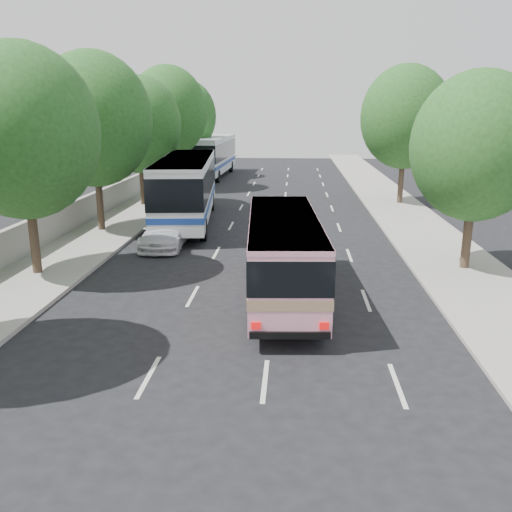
# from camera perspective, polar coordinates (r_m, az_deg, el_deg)

# --- Properties ---
(ground) EXTENTS (120.00, 120.00, 0.00)m
(ground) POSITION_cam_1_polar(r_m,az_deg,el_deg) (15.47, -2.40, -9.35)
(ground) COLOR black
(ground) RESTS_ON ground
(sidewalk_left) EXTENTS (4.00, 90.00, 0.15)m
(sidewalk_left) POSITION_cam_1_polar(r_m,az_deg,el_deg) (36.02, -12.43, 4.72)
(sidewalk_left) COLOR #9E998E
(sidewalk_left) RESTS_ON ground
(sidewalk_right) EXTENTS (4.00, 90.00, 0.12)m
(sidewalk_right) POSITION_cam_1_polar(r_m,az_deg,el_deg) (35.25, 15.23, 4.29)
(sidewalk_right) COLOR #9E998E
(sidewalk_right) RESTS_ON ground
(low_wall) EXTENTS (0.30, 90.00, 1.50)m
(low_wall) POSITION_cam_1_polar(r_m,az_deg,el_deg) (36.43, -15.24, 5.97)
(low_wall) COLOR #9E998E
(low_wall) RESTS_ON sidewalk_left
(tree_left_b) EXTENTS (5.70, 5.70, 8.88)m
(tree_left_b) POSITION_cam_1_polar(r_m,az_deg,el_deg) (22.31, -23.33, 12.45)
(tree_left_b) COLOR #38281E
(tree_left_b) RESTS_ON ground
(tree_left_c) EXTENTS (6.00, 6.00, 9.35)m
(tree_left_c) POSITION_cam_1_polar(r_m,az_deg,el_deg) (29.74, -16.66, 14.03)
(tree_left_c) COLOR #38281E
(tree_left_c) RESTS_ON ground
(tree_left_d) EXTENTS (5.52, 5.52, 8.60)m
(tree_left_d) POSITION_cam_1_polar(r_m,az_deg,el_deg) (37.33, -12.12, 13.69)
(tree_left_d) COLOR #38281E
(tree_left_d) RESTS_ON ground
(tree_left_e) EXTENTS (6.30, 6.30, 9.82)m
(tree_left_e) POSITION_cam_1_polar(r_m,az_deg,el_deg) (45.05, -9.21, 15.05)
(tree_left_e) COLOR #38281E
(tree_left_e) RESTS_ON ground
(tree_left_f) EXTENTS (5.88, 5.88, 9.16)m
(tree_left_f) POSITION_cam_1_polar(r_m,az_deg,el_deg) (52.92, -7.41, 14.66)
(tree_left_f) COLOR #38281E
(tree_left_f) RESTS_ON ground
(tree_right_near) EXTENTS (5.10, 5.10, 7.95)m
(tree_right_near) POSITION_cam_1_polar(r_m,az_deg,el_deg) (23.09, 22.49, 11.06)
(tree_right_near) COLOR #38281E
(tree_right_near) RESTS_ON ground
(tree_right_far) EXTENTS (6.00, 6.00, 9.35)m
(tree_right_far) POSITION_cam_1_polar(r_m,az_deg,el_deg) (38.65, 15.61, 14.25)
(tree_right_far) COLOR #38281E
(tree_right_far) RESTS_ON ground
(pink_bus) EXTENTS (2.88, 9.22, 2.90)m
(pink_bus) POSITION_cam_1_polar(r_m,az_deg,el_deg) (18.56, 2.89, 0.78)
(pink_bus) COLOR pink
(pink_bus) RESTS_ON ground
(pink_taxi) EXTENTS (2.06, 4.33, 1.43)m
(pink_taxi) POSITION_cam_1_polar(r_m,az_deg,el_deg) (19.93, 2.05, -1.45)
(pink_taxi) COLOR #E2136F
(pink_taxi) RESTS_ON ground
(white_pickup) EXTENTS (2.03, 4.80, 1.38)m
(white_pickup) POSITION_cam_1_polar(r_m,az_deg,el_deg) (26.50, -9.46, 2.52)
(white_pickup) COLOR silver
(white_pickup) RESTS_ON ground
(tour_coach_front) EXTENTS (3.99, 12.80, 3.77)m
(tour_coach_front) POSITION_cam_1_polar(r_m,az_deg,el_deg) (31.46, -7.32, 7.51)
(tour_coach_front) COLOR silver
(tour_coach_front) RESTS_ON ground
(tour_coach_rear) EXTENTS (3.09, 12.81, 3.81)m
(tour_coach_rear) POSITION_cam_1_polar(r_m,az_deg,el_deg) (53.60, -4.60, 10.77)
(tour_coach_rear) COLOR silver
(tour_coach_rear) RESTS_ON ground
(taxi_roof_sign) EXTENTS (0.56, 0.23, 0.18)m
(taxi_roof_sign) POSITION_cam_1_polar(r_m,az_deg,el_deg) (19.71, 2.07, 0.79)
(taxi_roof_sign) COLOR silver
(taxi_roof_sign) RESTS_ON pink_taxi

